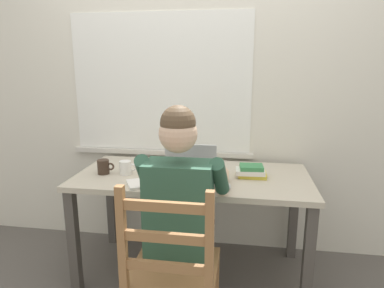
{
  "coord_description": "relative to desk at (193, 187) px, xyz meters",
  "views": [
    {
      "loc": [
        0.33,
        -2.11,
        1.44
      ],
      "look_at": [
        0.0,
        -0.05,
        0.95
      ],
      "focal_mm": 31.58,
      "sensor_mm": 36.0,
      "label": 1
    }
  ],
  "objects": [
    {
      "name": "coffee_mug_white",
      "position": [
        -0.44,
        -0.07,
        0.14
      ],
      "size": [
        0.12,
        0.08,
        0.09
      ],
      "color": "white",
      "rests_on": "desk"
    },
    {
      "name": "book_stack_side",
      "position": [
        0.01,
        0.15,
        0.13
      ],
      "size": [
        0.18,
        0.16,
        0.08
      ],
      "color": "#38844C",
      "rests_on": "desk"
    },
    {
      "name": "laptop",
      "position": [
        -0.0,
        -0.16,
        0.15
      ],
      "size": [
        0.33,
        0.29,
        0.23
      ],
      "color": "#ADAFB2",
      "rests_on": "desk"
    },
    {
      "name": "book_stack_main",
      "position": [
        0.38,
        0.01,
        0.13
      ],
      "size": [
        0.2,
        0.15,
        0.08
      ],
      "color": "gold",
      "rests_on": "desk"
    },
    {
      "name": "back_wall",
      "position": [
        -0.01,
        0.44,
        0.66
      ],
      "size": [
        6.0,
        0.08,
        2.6
      ],
      "color": "silver",
      "rests_on": "ground"
    },
    {
      "name": "landscape_photo_print",
      "position": [
        -0.19,
        0.21,
        0.09
      ],
      "size": [
        0.15,
        0.12,
        0.0
      ],
      "primitive_type": "cube",
      "rotation": [
        0.0,
        0.0,
        -0.26
      ],
      "color": "gold",
      "rests_on": "desk"
    },
    {
      "name": "paper_pile_near_laptop",
      "position": [
        -0.26,
        -0.24,
        0.1
      ],
      "size": [
        0.26,
        0.24,
        0.02
      ],
      "primitive_type": "cube",
      "rotation": [
        0.0,
        0.0,
        0.49
      ],
      "color": "white",
      "rests_on": "desk"
    },
    {
      "name": "computer_mouse",
      "position": [
        0.23,
        -0.24,
        0.11
      ],
      "size": [
        0.06,
        0.1,
        0.03
      ],
      "primitive_type": "ellipsoid",
      "color": "#ADAFB2",
      "rests_on": "desk"
    },
    {
      "name": "paper_pile_back_corner",
      "position": [
        -0.02,
        0.15,
        0.1
      ],
      "size": [
        0.23,
        0.21,
        0.02
      ],
      "primitive_type": "cube",
      "rotation": [
        0.0,
        0.0,
        0.43
      ],
      "color": "white",
      "rests_on": "desk"
    },
    {
      "name": "coffee_mug_dark",
      "position": [
        -0.59,
        -0.08,
        0.14
      ],
      "size": [
        0.12,
        0.08,
        0.1
      ],
      "color": "#38281E",
      "rests_on": "desk"
    },
    {
      "name": "desk",
      "position": [
        0.0,
        0.0,
        0.0
      ],
      "size": [
        1.53,
        0.72,
        0.73
      ],
      "color": "#BCB29E",
      "rests_on": "ground"
    },
    {
      "name": "seated_person",
      "position": [
        0.01,
        -0.44,
        0.06
      ],
      "size": [
        0.5,
        0.6,
        1.25
      ],
      "color": "#2D5642",
      "rests_on": "ground"
    },
    {
      "name": "wooden_chair",
      "position": [
        0.01,
        -0.72,
        -0.17
      ],
      "size": [
        0.42,
        0.42,
        0.95
      ],
      "color": "olive",
      "rests_on": "ground"
    },
    {
      "name": "ground_plane",
      "position": [
        0.0,
        0.0,
        -0.63
      ],
      "size": [
        8.0,
        8.0,
        0.0
      ],
      "primitive_type": "plane",
      "color": "#56514C"
    }
  ]
}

